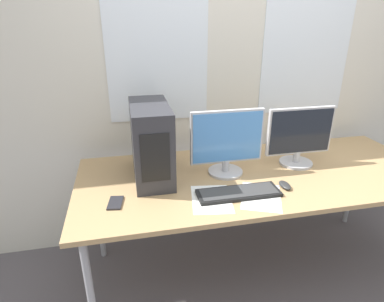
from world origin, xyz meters
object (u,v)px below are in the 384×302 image
object	(u,v)px
monitor_main	(227,142)
keyboard	(239,193)
monitor_right_near	(299,136)
cell_phone	(115,203)
mouse	(285,185)
pc_tower	(151,142)

from	to	relation	value
monitor_main	keyboard	size ratio (longest dim) A/B	0.98
monitor_right_near	keyboard	xyz separation A→B (m)	(-0.51, -0.30, -0.18)
monitor_right_near	cell_phone	size ratio (longest dim) A/B	3.23
monitor_main	mouse	size ratio (longest dim) A/B	4.28
monitor_right_near	keyboard	bearing A→B (deg)	-149.49
monitor_right_near	keyboard	size ratio (longest dim) A/B	0.96
mouse	cell_phone	distance (m)	0.96
monitor_main	cell_phone	world-z (taller)	monitor_main
keyboard	monitor_right_near	bearing A→B (deg)	30.51
monitor_main	cell_phone	distance (m)	0.74
mouse	monitor_right_near	bearing A→B (deg)	51.43
pc_tower	keyboard	xyz separation A→B (m)	(0.44, -0.33, -0.21)
monitor_right_near	monitor_main	bearing A→B (deg)	-176.58
monitor_main	keyboard	bearing A→B (deg)	-92.36
mouse	monitor_main	bearing A→B (deg)	138.22
pc_tower	cell_phone	distance (m)	0.42
monitor_right_near	keyboard	distance (m)	0.62
cell_phone	keyboard	bearing A→B (deg)	4.69
pc_tower	monitor_main	world-z (taller)	pc_tower
pc_tower	keyboard	bearing A→B (deg)	-36.44
pc_tower	monitor_right_near	xyz separation A→B (m)	(0.95, -0.02, -0.03)
pc_tower	monitor_right_near	bearing A→B (deg)	-1.40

